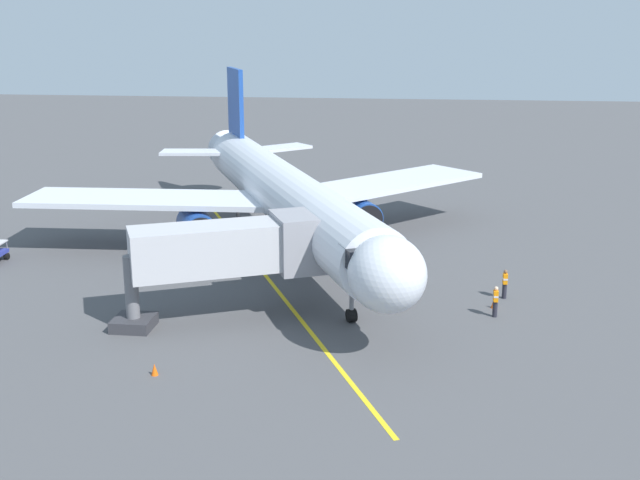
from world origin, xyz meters
name	(u,v)px	position (x,y,z in m)	size (l,w,h in m)	color
ground_plane	(262,247)	(0.00, 0.00, 0.00)	(220.00, 220.00, 0.00)	#4C4C4F
apron_lead_in_line	(269,280)	(-1.80, 6.97, 0.01)	(0.24, 40.00, 0.01)	yellow
airplane	(283,194)	(-1.68, 0.71, 4.00)	(31.92, 38.06, 11.50)	silver
jet_bridge	(240,249)	(-1.45, 13.21, 3.76)	(11.13, 6.94, 5.40)	#B7B7BC
ground_crew_marshaller	(505,284)	(-15.74, 8.63, 0.89)	(0.27, 0.41, 1.71)	#23232D
ground_crew_wing_walker	(495,301)	(-14.93, 11.65, 0.89)	(0.26, 0.41, 1.71)	#23232D
safety_cone_nose_left	(402,301)	(-9.99, 10.58, 0.28)	(0.32, 0.32, 0.55)	#F2590F
safety_cone_nose_right	(494,303)	(-15.01, 10.30, 0.28)	(0.32, 0.32, 0.55)	#F2590F
safety_cone_wing_port	(155,369)	(0.84, 20.78, 0.28)	(0.32, 0.32, 0.55)	#F2590F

